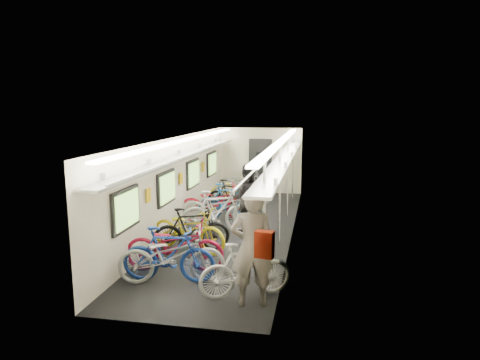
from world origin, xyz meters
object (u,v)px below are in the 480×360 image
at_px(bicycle_0, 172,256).
at_px(bicycle_1, 169,255).
at_px(passenger_mid, 247,199).
at_px(backpack, 264,244).
at_px(passenger_near, 252,248).

xyz_separation_m(bicycle_0, bicycle_1, (-0.06, 0.02, 0.01)).
bearing_deg(passenger_mid, backpack, 100.93).
relative_size(bicycle_0, passenger_near, 1.01).
distance_m(bicycle_1, passenger_near, 1.79).
bearing_deg(bicycle_1, passenger_mid, -19.27).
relative_size(passenger_near, passenger_mid, 1.09).
relative_size(bicycle_1, passenger_mid, 0.98).
xyz_separation_m(bicycle_0, passenger_mid, (0.82, 3.36, 0.37)).
distance_m(passenger_near, backpack, 0.88).
relative_size(passenger_mid, backpack, 4.63).
xyz_separation_m(bicycle_1, passenger_mid, (0.88, 3.34, 0.36)).
distance_m(bicycle_0, bicycle_1, 0.07).
bearing_deg(backpack, passenger_near, 122.16).
xyz_separation_m(passenger_near, backpack, (0.30, -0.76, 0.32)).
height_order(passenger_near, passenger_mid, passenger_near).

